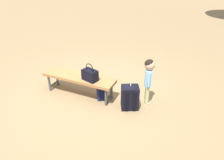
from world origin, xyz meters
The scene contains 6 objects.
ground_plane centered at (0.00, 0.00, 0.00)m, with size 40.00×40.00×0.00m, color #8C704C.
park_bench centered at (-0.36, -0.10, 0.39)m, with size 1.65×0.81×0.45m.
handbag centered at (-0.08, -0.22, 0.58)m, with size 0.37×0.32×0.37m.
child_standing centered at (1.08, -0.21, 0.65)m, with size 0.20×0.26×0.97m.
backpack_large centered at (0.75, -0.43, 0.28)m, with size 0.37×0.33×0.56m.
backpack_small centered at (0.15, -0.22, 0.16)m, with size 0.23×0.21×0.33m.
Camera 1 is at (0.89, -3.66, 2.46)m, focal length 32.08 mm.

